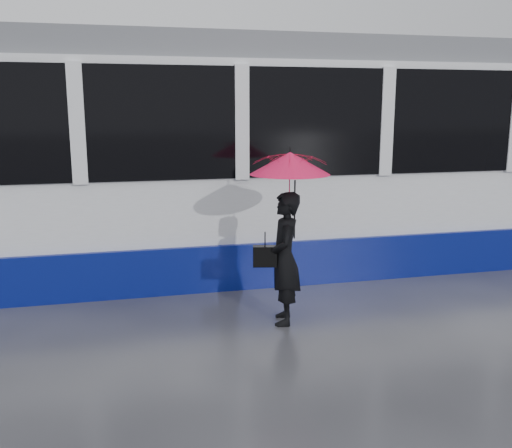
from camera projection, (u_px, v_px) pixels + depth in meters
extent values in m
plane|color=#2B2B30|center=(165.00, 332.00, 6.18)|extent=(90.00, 90.00, 0.00)
cube|color=#3F3D38|center=(155.00, 283.00, 7.87)|extent=(34.00, 0.07, 0.02)
cube|color=#3F3D38|center=(149.00, 257.00, 9.24)|extent=(34.00, 0.07, 0.02)
cube|color=white|center=(379.00, 163.00, 9.10)|extent=(24.00, 2.40, 2.95)
cube|color=navy|center=(375.00, 237.00, 9.34)|extent=(24.00, 2.56, 0.62)
cube|color=black|center=(380.00, 120.00, 8.96)|extent=(23.00, 2.48, 1.40)
cube|color=slate|center=(383.00, 56.00, 8.76)|extent=(23.60, 2.20, 0.35)
imported|color=black|center=(285.00, 258.00, 6.34)|extent=(0.47, 0.61, 1.49)
imported|color=#EA135E|center=(290.00, 185.00, 6.18)|extent=(0.98, 0.99, 0.75)
cone|color=#EA135E|center=(290.00, 163.00, 6.13)|extent=(1.05, 1.05, 0.24)
cylinder|color=black|center=(290.00, 150.00, 6.11)|extent=(0.01, 0.01, 0.06)
cylinder|color=black|center=(295.00, 209.00, 6.27)|extent=(0.02, 0.02, 0.65)
cube|color=black|center=(265.00, 256.00, 6.30)|extent=(0.29, 0.17, 0.23)
cylinder|color=black|center=(265.00, 238.00, 6.26)|extent=(0.01, 0.01, 0.18)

